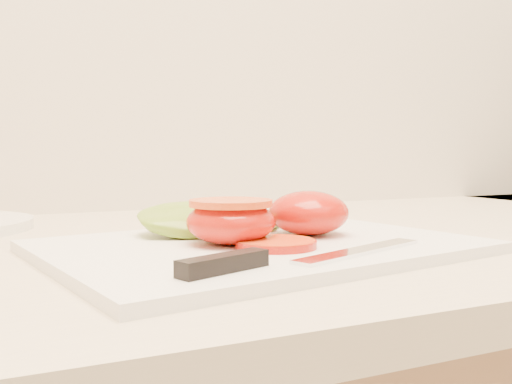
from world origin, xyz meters
name	(u,v)px	position (x,y,z in m)	size (l,w,h in m)	color
cutting_board	(261,246)	(-0.51, 1.57, 0.94)	(0.38, 0.27, 0.01)	white
tomato_half_dome	(308,213)	(-0.44, 1.59, 0.96)	(0.08, 0.08, 0.04)	red
tomato_half_cut	(231,220)	(-0.54, 1.57, 0.96)	(0.08, 0.08, 0.04)	red
tomato_slice_0	(276,244)	(-0.51, 1.54, 0.94)	(0.07, 0.07, 0.01)	orange
lettuce_leaf_0	(203,220)	(-0.53, 1.65, 0.95)	(0.14, 0.10, 0.03)	olive
lettuce_leaf_1	(239,216)	(-0.49, 1.66, 0.95)	(0.12, 0.09, 0.03)	olive
knife	(283,258)	(-0.54, 1.47, 0.94)	(0.24, 0.08, 0.01)	silver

